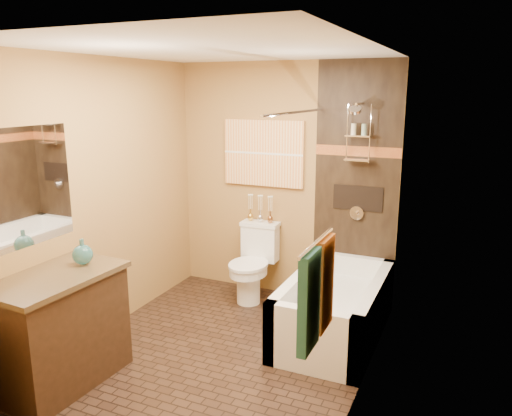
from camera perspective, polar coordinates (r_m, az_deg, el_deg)
The scene contains 23 objects.
floor at distance 4.46m, azimuth -4.20°, elevation -16.38°, with size 3.00×3.00×0.00m, color black.
wall_left at distance 4.67m, azimuth -17.55°, elevation 0.89°, with size 0.02×3.00×2.50m, color olive.
wall_right at distance 3.59m, azimuth 12.60°, elevation -2.46°, with size 0.02×3.00×2.50m, color olive.
wall_back at distance 5.32m, azimuth 3.22°, elevation 2.97°, with size 2.40×0.02×2.50m, color olive.
wall_front at distance 2.82m, azimuth -19.28°, elevation -7.27°, with size 2.40×0.02×2.50m, color olive.
ceiling at distance 3.88m, azimuth -4.85°, elevation 17.62°, with size 3.00×3.00×0.00m, color silver.
alcove_tile_back at distance 5.09m, azimuth 11.35°, elevation 2.25°, with size 0.85×0.01×2.50m, color black.
alcove_tile_right at distance 4.31m, azimuth 14.49°, elevation 0.07°, with size 0.01×1.50×2.50m, color black.
mosaic_band_back at distance 5.03m, azimuth 11.52°, elevation 6.37°, with size 0.85×0.01×0.10m, color maroon.
mosaic_band_right at distance 4.24m, azimuth 14.64°, elevation 4.96°, with size 0.01×1.50×0.10m, color maroon.
alcove_niche at distance 5.10m, azimuth 11.56°, elevation 1.12°, with size 0.50×0.01×0.25m, color black.
shower_fixtures at distance 4.92m, azimuth 11.57°, elevation 6.76°, with size 0.24×0.33×1.16m.
curtain_rod at distance 4.40m, azimuth 4.76°, elevation 10.86°, with size 0.03×0.03×1.55m, color silver.
towel_bar at distance 2.57m, azimuth 6.92°, elevation -3.94°, with size 0.02×0.02×0.55m, color silver.
towel_teal at distance 2.54m, azimuth 6.08°, elevation -10.59°, with size 0.05×0.22×0.52m, color #1C505E.
towel_rust at distance 2.77m, azimuth 7.77°, elevation -8.56°, with size 0.05×0.22×0.52m, color brown.
sunset_painting at distance 5.34m, azimuth 0.87°, elevation 6.28°, with size 0.90×0.04×0.70m, color orange.
vanity_mirror at distance 4.04m, azimuth -25.57°, elevation 1.94°, with size 0.01×1.00×0.90m, color white.
bathtub at distance 4.72m, azimuth 9.01°, elevation -11.73°, with size 0.80×1.50×0.55m.
toilet at distance 5.37m, azimuth -0.31°, elevation -6.22°, with size 0.42×0.61×0.81m.
vanity at distance 4.17m, azimuth -21.66°, elevation -12.71°, with size 0.66×1.03×0.88m.
teal_bottle at distance 4.11m, azimuth -19.23°, elevation -4.76°, with size 0.16×0.16×0.25m, color #256A70, non-canonical shape.
bud_vases at distance 5.37m, azimuth 0.49°, elevation 0.02°, with size 0.29×0.06×0.29m.
Camera 1 is at (1.86, -3.40, 2.21)m, focal length 35.00 mm.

